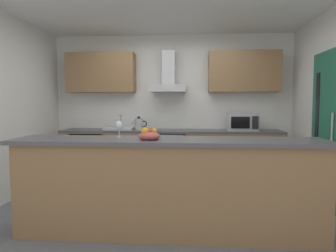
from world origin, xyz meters
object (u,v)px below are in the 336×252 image
(refrigerator, at_px, (91,156))
(wine_glass, at_px, (119,126))
(oven, at_px, (168,155))
(microwave, at_px, (242,122))
(sink, at_px, (120,128))
(kettle, at_px, (139,124))
(range_hood, at_px, (169,79))
(fruit_bowl, at_px, (149,135))

(refrigerator, xyz_separation_m, wine_glass, (1.01, -2.08, 0.70))
(oven, bearing_deg, refrigerator, -179.89)
(microwave, xyz_separation_m, sink, (-2.12, 0.04, -0.12))
(kettle, height_order, range_hood, range_hood)
(refrigerator, height_order, wine_glass, wine_glass)
(fruit_bowl, bearing_deg, microwave, 60.17)
(kettle, height_order, fruit_bowl, kettle)
(oven, height_order, microwave, microwave)
(wine_glass, relative_size, fruit_bowl, 0.81)
(range_hood, bearing_deg, kettle, -162.12)
(range_hood, distance_m, wine_glass, 2.34)
(kettle, bearing_deg, refrigerator, 177.96)
(kettle, distance_m, wine_glass, 2.06)
(fruit_bowl, bearing_deg, wine_glass, 153.58)
(refrigerator, relative_size, range_hood, 1.18)
(refrigerator, xyz_separation_m, fruit_bowl, (1.36, -2.25, 0.62))
(oven, bearing_deg, kettle, -176.19)
(sink, xyz_separation_m, kettle, (0.35, -0.04, 0.08))
(oven, distance_m, range_hood, 1.33)
(sink, distance_m, fruit_bowl, 2.42)
(refrigerator, xyz_separation_m, range_hood, (1.38, 0.13, 1.36))
(oven, distance_m, fruit_bowl, 2.33)
(range_hood, bearing_deg, wine_glass, -99.35)
(microwave, bearing_deg, range_hood, 172.89)
(microwave, height_order, kettle, microwave)
(kettle, height_order, wine_glass, wine_glass)
(kettle, xyz_separation_m, fruit_bowl, (0.49, -2.22, 0.04))
(refrigerator, relative_size, fruit_bowl, 3.86)
(oven, distance_m, kettle, 0.74)
(sink, bearing_deg, range_hood, 7.87)
(refrigerator, distance_m, microwave, 2.71)
(range_hood, bearing_deg, refrigerator, -174.51)
(refrigerator, bearing_deg, sink, 1.51)
(sink, bearing_deg, oven, -0.73)
(range_hood, relative_size, wine_glass, 4.05)
(refrigerator, bearing_deg, oven, 0.11)
(kettle, relative_size, fruit_bowl, 1.31)
(fruit_bowl, bearing_deg, oven, 89.61)
(oven, height_order, wine_glass, wine_glass)
(kettle, xyz_separation_m, wine_glass, (0.14, -2.05, 0.12))
(microwave, xyz_separation_m, fruit_bowl, (-1.28, -2.23, -0.01))
(oven, distance_m, refrigerator, 1.38)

